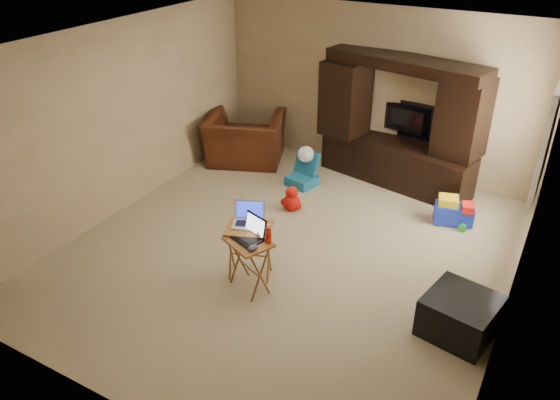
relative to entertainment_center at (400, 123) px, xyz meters
The scene contains 22 objects.
floor 2.66m from the entertainment_center, 101.59° to the right, with size 5.50×5.50×0.00m, color tan.
ceiling 2.93m from the entertainment_center, 101.59° to the right, with size 5.50×5.50×0.00m, color silver.
wall_back 0.67m from the entertainment_center, 147.39° to the left, with size 5.00×5.00×0.00m, color tan.
wall_front 5.21m from the entertainment_center, 95.50° to the right, with size 5.00×5.00×0.00m, color tan.
wall_left 3.87m from the entertainment_center, 140.97° to the right, with size 5.50×5.50×0.00m, color tan.
wall_right 3.16m from the entertainment_center, 50.54° to the right, with size 5.50×5.50×0.00m, color tan.
window_pane 2.22m from the entertainment_center, 23.97° to the right, with size 1.20×1.20×0.00m, color white.
window_frame 2.20m from the entertainment_center, 24.19° to the right, with size 0.06×1.14×1.34m, color white.
entertainment_center is the anchor object (origin of this frame).
television 0.23m from the entertainment_center, 90.00° to the left, with size 0.96×0.13×0.55m, color black.
recliner 2.48m from the entertainment_center, 168.53° to the right, with size 1.21×1.06×0.79m, color #4B2210.
child_rocker 1.56m from the entertainment_center, 145.88° to the right, with size 0.39×0.44×0.52m, color #165C7B, non-canonical shape.
plush_toy 1.95m from the entertainment_center, 121.58° to the right, with size 0.33×0.27×0.36m, color red, non-canonical shape.
push_toy 1.55m from the entertainment_center, 36.29° to the right, with size 0.51×0.36×0.38m, color #1B34DD, non-canonical shape.
ottoman 3.39m from the entertainment_center, 60.12° to the right, with size 0.65×0.65×0.41m, color black.
tray_table_left 3.20m from the entertainment_center, 101.65° to the right, with size 0.49×0.39×0.64m, color #AD6D29.
tray_table_right 3.38m from the entertainment_center, 98.89° to the right, with size 0.47×0.38×0.61m, color #905922.
laptop_left 3.12m from the entertainment_center, 102.30° to the right, with size 0.33×0.28×0.24m, color silver.
laptop_right 3.32m from the entertainment_center, 99.63° to the right, with size 0.32×0.27×0.24m, color black.
mouse_left 3.19m from the entertainment_center, 98.04° to the right, with size 0.08×0.13×0.05m, color white.
mouse_right 3.44m from the entertainment_center, 96.43° to the right, with size 0.08×0.12×0.05m, color #3C3B40.
water_bottle 3.23m from the entertainment_center, 95.59° to the right, with size 0.06×0.06×0.19m, color red.
Camera 1 is at (2.64, -4.89, 3.74)m, focal length 35.00 mm.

